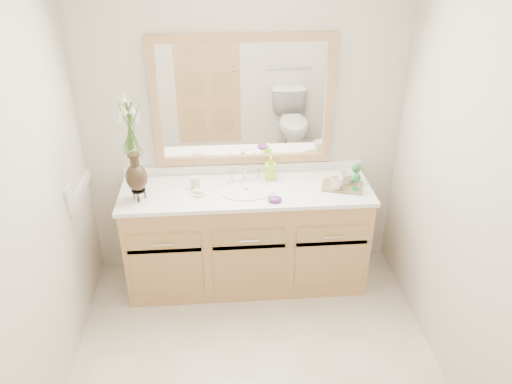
{
  "coord_description": "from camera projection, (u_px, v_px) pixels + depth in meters",
  "views": [
    {
      "loc": [
        -0.18,
        -2.18,
        2.59
      ],
      "look_at": [
        0.04,
        0.65,
        1.01
      ],
      "focal_mm": 35.0,
      "sensor_mm": 36.0,
      "label": 1
    }
  ],
  "objects": [
    {
      "name": "floor",
      "position": [
        257.0,
        380.0,
        3.17
      ],
      "size": [
        2.6,
        2.6,
        0.0
      ],
      "primitive_type": "plane",
      "color": "beige",
      "rests_on": "ground"
    },
    {
      "name": "wall_back",
      "position": [
        243.0,
        127.0,
        3.72
      ],
      "size": [
        2.4,
        0.02,
        2.4
      ],
      "primitive_type": "cube",
      "color": "silver",
      "rests_on": "floor"
    },
    {
      "name": "wall_left",
      "position": [
        20.0,
        230.0,
        2.51
      ],
      "size": [
        0.02,
        2.6,
        2.4
      ],
      "primitive_type": "cube",
      "color": "silver",
      "rests_on": "floor"
    },
    {
      "name": "wall_right",
      "position": [
        481.0,
        211.0,
        2.67
      ],
      "size": [
        0.02,
        2.6,
        2.4
      ],
      "primitive_type": "cube",
      "color": "silver",
      "rests_on": "floor"
    },
    {
      "name": "vanity",
      "position": [
        247.0,
        238.0,
        3.86
      ],
      "size": [
        1.8,
        0.55,
        0.8
      ],
      "color": "tan",
      "rests_on": "floor"
    },
    {
      "name": "counter",
      "position": [
        246.0,
        191.0,
        3.66
      ],
      "size": [
        1.84,
        0.57,
        0.03
      ],
      "primitive_type": "cube",
      "color": "white",
      "rests_on": "vanity"
    },
    {
      "name": "sink",
      "position": [
        246.0,
        197.0,
        3.66
      ],
      "size": [
        0.38,
        0.34,
        0.23
      ],
      "color": "white",
      "rests_on": "counter"
    },
    {
      "name": "mirror",
      "position": [
        243.0,
        102.0,
        3.6
      ],
      "size": [
        1.32,
        0.04,
        0.97
      ],
      "color": "white",
      "rests_on": "wall_back"
    },
    {
      "name": "switch_plate",
      "position": [
        69.0,
        194.0,
        3.28
      ],
      "size": [
        0.02,
        0.12,
        0.12
      ],
      "primitive_type": "cube",
      "color": "white",
      "rests_on": "wall_left"
    },
    {
      "name": "flower_vase",
      "position": [
        131.0,
        134.0,
        3.28
      ],
      "size": [
        0.18,
        0.18,
        0.73
      ],
      "rotation": [
        0.0,
        0.0,
        0.39
      ],
      "color": "black",
      "rests_on": "counter"
    },
    {
      "name": "tumbler",
      "position": [
        195.0,
        182.0,
        3.65
      ],
      "size": [
        0.07,
        0.07,
        0.09
      ],
      "primitive_type": "cylinder",
      "color": "beige",
      "rests_on": "counter"
    },
    {
      "name": "soap_dish",
      "position": [
        198.0,
        193.0,
        3.58
      ],
      "size": [
        0.11,
        0.11,
        0.04
      ],
      "color": "beige",
      "rests_on": "counter"
    },
    {
      "name": "soap_bottle",
      "position": [
        270.0,
        169.0,
        3.76
      ],
      "size": [
        0.08,
        0.08,
        0.17
      ],
      "primitive_type": "imported",
      "rotation": [
        0.0,
        0.0,
        -0.08
      ],
      "color": "#A5EA37",
      "rests_on": "counter"
    },
    {
      "name": "purple_dish",
      "position": [
        275.0,
        199.0,
        3.49
      ],
      "size": [
        0.12,
        0.1,
        0.04
      ],
      "primitive_type": "ellipsoid",
      "rotation": [
        0.0,
        0.0,
        -0.21
      ],
      "color": "#602776",
      "rests_on": "counter"
    },
    {
      "name": "tray",
      "position": [
        342.0,
        186.0,
        3.67
      ],
      "size": [
        0.34,
        0.27,
        0.01
      ],
      "primitive_type": "cube",
      "rotation": [
        0.0,
        0.0,
        -0.28
      ],
      "color": "brown",
      "rests_on": "counter"
    },
    {
      "name": "mug_left",
      "position": [
        336.0,
        183.0,
        3.61
      ],
      "size": [
        0.1,
        0.1,
        0.09
      ],
      "primitive_type": "imported",
      "rotation": [
        0.0,
        0.0,
        -0.1
      ],
      "color": "beige",
      "rests_on": "tray"
    },
    {
      "name": "mug_right",
      "position": [
        346.0,
        178.0,
        3.67
      ],
      "size": [
        0.13,
        0.13,
        0.1
      ],
      "primitive_type": "imported",
      "rotation": [
        0.0,
        0.0,
        0.44
      ],
      "color": "beige",
      "rests_on": "tray"
    },
    {
      "name": "goblet_front",
      "position": [
        357.0,
        179.0,
        3.57
      ],
      "size": [
        0.06,
        0.06,
        0.13
      ],
      "color": "#257138",
      "rests_on": "tray"
    },
    {
      "name": "goblet_back",
      "position": [
        356.0,
        169.0,
        3.69
      ],
      "size": [
        0.06,
        0.06,
        0.14
      ],
      "color": "#257138",
      "rests_on": "tray"
    }
  ]
}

